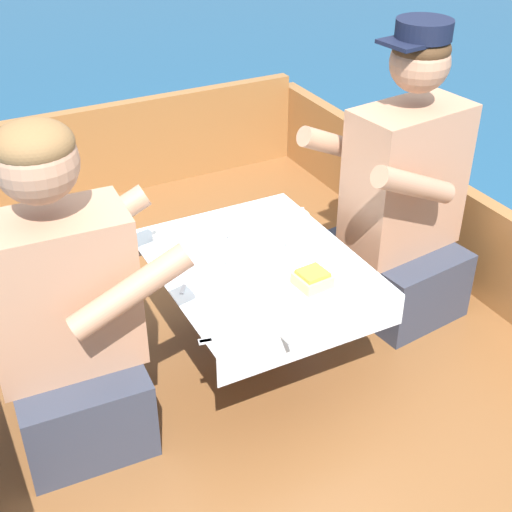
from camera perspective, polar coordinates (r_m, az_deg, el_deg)
name	(u,v)px	position (r m, az deg, el deg)	size (l,w,h in m)	color
ground_plane	(256,417)	(2.64, -0.01, -12.74)	(60.00, 60.00, 0.00)	navy
boat_deck	(256,389)	(2.55, -0.02, -10.57)	(1.95, 2.91, 0.27)	brown
gunwale_starboard	(477,245)	(2.83, 17.24, 0.88)	(0.06, 2.91, 0.38)	#936033
bow_coaming	(117,149)	(3.48, -11.02, 8.44)	(1.83, 0.06, 0.44)	#936033
cockpit_table	(256,274)	(2.24, 0.00, -1.41)	(0.60, 0.72, 0.40)	#B2B2B7
person_port	(66,319)	(2.05, -14.92, -4.92)	(0.54, 0.46, 0.98)	#333847
person_starboard	(401,205)	(2.54, 11.53, 3.99)	(0.56, 0.49, 1.05)	#333847
plate_sandwich	(312,286)	(2.10, 4.51, -2.45)	(0.19, 0.19, 0.01)	white
plate_bread	(241,301)	(2.04, -1.25, -3.62)	(0.22, 0.22, 0.01)	white
sandwich	(312,279)	(2.09, 4.54, -1.83)	(0.10, 0.10, 0.05)	tan
bowl_port_near	(288,221)	(2.39, 2.57, 2.84)	(0.15, 0.15, 0.04)	white
bowl_starboard_near	(263,255)	(2.21, 0.55, 0.07)	(0.14, 0.14, 0.04)	white
bowl_center_far	(174,237)	(2.31, -6.60, 1.50)	(0.14, 0.14, 0.04)	white
bowl_port_far	(304,244)	(2.27, 3.83, 0.94)	(0.11, 0.11, 0.04)	white
coffee_cup_port	(213,261)	(2.17, -3.48, -0.43)	(0.09, 0.06, 0.05)	white
coffee_cup_starboard	(217,235)	(2.31, -3.17, 1.71)	(0.09, 0.06, 0.05)	white
utensil_spoon_port	(272,211)	(2.49, 1.32, 3.62)	(0.17, 0.06, 0.01)	silver
utensil_fork_port	(224,338)	(1.91, -2.57, -6.56)	(0.17, 0.05, 0.00)	silver
utensil_knife_port	(187,277)	(2.15, -5.52, -1.71)	(0.11, 0.15, 0.00)	silver
utensil_knife_starboard	(274,327)	(1.94, 1.42, -5.72)	(0.03, 0.17, 0.00)	silver
utensil_spoon_starboard	(253,207)	(2.51, -0.27, 3.92)	(0.14, 0.12, 0.01)	silver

